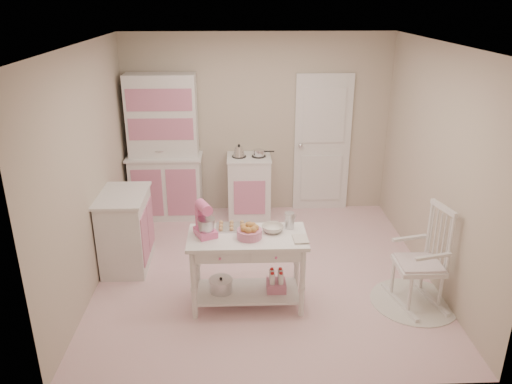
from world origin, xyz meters
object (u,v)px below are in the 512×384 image
at_px(rocking_chair, 420,256).
at_px(bread_basket, 249,234).
at_px(hutch, 164,148).
at_px(stove, 249,187).
at_px(work_table, 248,270).
at_px(stand_mixer, 205,220).
at_px(base_cabinet, 126,230).

distance_m(rocking_chair, bread_basket, 1.78).
xyz_separation_m(hutch, stove, (1.20, -0.05, -0.58)).
xyz_separation_m(hutch, bread_basket, (1.15, -2.36, -0.19)).
relative_size(hutch, stove, 2.26).
relative_size(hutch, bread_basket, 8.32).
height_order(hutch, bread_basket, hutch).
distance_m(work_table, stand_mixer, 0.71).
relative_size(rocking_chair, bread_basket, 4.40).
distance_m(base_cabinet, work_table, 1.67).
bearing_deg(work_table, bread_basket, -68.20).
bearing_deg(base_cabinet, work_table, -31.53).
relative_size(stand_mixer, bread_basket, 1.36).
bearing_deg(hutch, bread_basket, -64.04).
bearing_deg(rocking_chair, stand_mixer, 164.76).
bearing_deg(stove, base_cabinet, -137.17).
relative_size(work_table, bread_basket, 4.80).
bearing_deg(bread_basket, stand_mixer, 170.96).
xyz_separation_m(base_cabinet, bread_basket, (1.44, -0.92, 0.39)).
distance_m(base_cabinet, rocking_chair, 3.33).
height_order(hutch, work_table, hutch).
distance_m(hutch, work_table, 2.65).
bearing_deg(hutch, stove, -2.39).
bearing_deg(stand_mixer, base_cabinet, 115.16).
height_order(stand_mixer, bread_basket, stand_mixer).
xyz_separation_m(stand_mixer, bread_basket, (0.44, -0.07, -0.12)).
bearing_deg(hutch, rocking_chair, -39.06).
relative_size(stove, stand_mixer, 2.71).
bearing_deg(stove, work_table, -91.81).
bearing_deg(bread_basket, work_table, 111.80).
xyz_separation_m(hutch, rocking_chair, (2.90, -2.36, -0.49)).
bearing_deg(work_table, hutch, 116.05).
xyz_separation_m(stove, bread_basket, (-0.05, -2.31, 0.39)).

